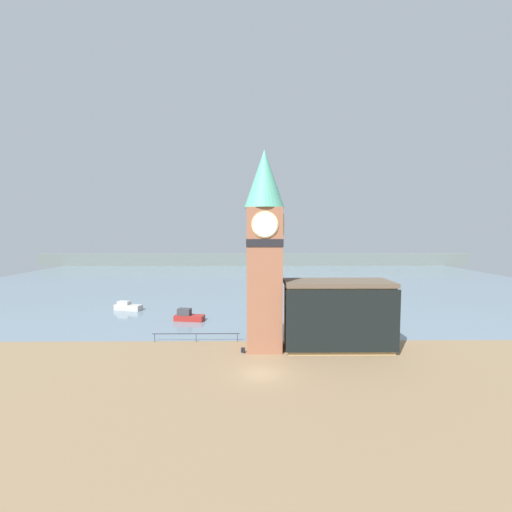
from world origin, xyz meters
name	(u,v)px	position (x,y,z in m)	size (l,w,h in m)	color
ground_plane	(261,374)	(0.00, 0.00, 0.00)	(160.00, 160.00, 0.00)	#846B4C
water	(255,278)	(0.00, 70.38, 0.00)	(160.00, 120.00, 0.00)	slate
far_shoreline	(255,260)	(0.00, 110.38, 2.50)	(180.00, 3.00, 5.00)	slate
pier_railing	(196,334)	(-8.20, 10.13, 0.96)	(11.28, 0.08, 1.09)	#232328
clock_tower	(264,245)	(0.53, 7.50, 12.67)	(4.76, 4.76, 23.85)	#935B42
pier_building	(337,315)	(9.41, 7.40, 4.17)	(12.98, 5.59, 8.31)	tan
boat_near	(188,316)	(-11.23, 20.80, 0.69)	(4.90, 2.65, 1.91)	maroon
boat_far	(128,307)	(-23.65, 28.39, 0.61)	(5.25, 2.93, 1.57)	#B7B2A8
mooring_bollard_near	(242,350)	(-2.12, 6.12, 0.34)	(0.30, 0.30, 0.63)	black
mooring_bollard_far	(244,350)	(-1.89, 5.92, 0.39)	(0.26, 0.26, 0.71)	black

